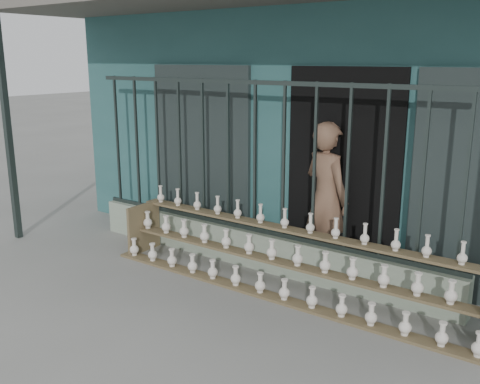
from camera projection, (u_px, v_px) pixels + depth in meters
The scene contains 6 objects.
ground at pixel (184, 304), 5.56m from camera, with size 60.00×60.00×0.00m, color slate.
workshop_building at pixel (358, 114), 8.50m from camera, with size 7.40×6.60×3.21m.
parapet_wall at pixel (254, 249), 6.53m from camera, with size 5.00×0.20×0.45m, color gray.
security_fence at pixel (255, 158), 6.26m from camera, with size 5.00×0.04×1.80m.
shelf_rack at pixel (284, 260), 5.79m from camera, with size 4.50×0.68×0.85m.
elderly_woman at pixel (326, 198), 6.23m from camera, with size 0.66×0.43×1.80m, color brown.
Camera 1 is at (3.43, -3.82, 2.49)m, focal length 40.00 mm.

